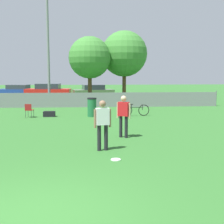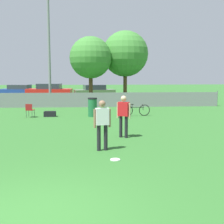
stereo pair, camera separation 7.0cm
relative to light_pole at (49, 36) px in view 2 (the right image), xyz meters
name	(u,v)px [view 2 (the right image)]	position (x,y,z in m)	size (l,w,h in m)	color
ground_plane	(29,217)	(2.00, -18.98, -5.39)	(120.00, 120.00, 0.00)	#2D6628
fence_backline	(75,100)	(2.00, -0.98, -4.84)	(21.97, 0.07, 1.21)	gray
light_pole	(49,36)	(0.00, 0.00, 0.00)	(0.90, 0.36, 9.23)	gray
tree_near_pole	(91,58)	(3.16, 1.01, -1.61)	(3.38, 3.38, 5.49)	brown
tree_far_right	(125,54)	(6.12, 2.33, -1.22)	(3.90, 3.90, 6.13)	brown
player_receiver_white	(102,121)	(3.53, -14.18, -4.39)	(0.58, 0.31, 1.70)	black
player_thrower_red	(124,113)	(4.46, -12.14, -4.39)	(0.53, 0.41, 1.70)	black
frisbee_disc	(115,160)	(3.87, -15.37, -5.38)	(0.30, 0.30, 0.03)	white
folding_chair_sideline	(30,109)	(-0.41, -6.17, -4.91)	(0.48, 0.48, 0.80)	#333338
bicycle_sideline	(136,110)	(5.86, -5.99, -5.04)	(1.75, 0.44, 0.73)	black
trash_bin	(92,107)	(3.25, -6.04, -4.82)	(0.55, 0.55, 1.13)	#1E6638
gear_bag_sideline	(50,114)	(0.71, -5.87, -5.23)	(0.69, 0.38, 0.34)	black
parked_car_blue	(20,91)	(-4.52, 9.78, -4.76)	(4.44, 2.43, 1.29)	black
parked_car_red	(49,91)	(-1.10, 7.98, -4.68)	(4.70, 2.19, 1.46)	black
parked_car_olive	(94,91)	(3.53, 7.50, -4.73)	(4.32, 2.53, 1.35)	black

